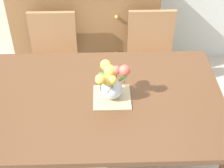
{
  "coord_description": "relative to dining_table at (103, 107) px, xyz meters",
  "views": [
    {
      "loc": [
        0.01,
        -1.7,
        2.31
      ],
      "look_at": [
        0.06,
        -0.0,
        0.9
      ],
      "focal_mm": 54.91,
      "sensor_mm": 36.0,
      "label": 1
    }
  ],
  "objects": [
    {
      "name": "chair_left",
      "position": [
        -0.45,
        0.88,
        -0.17
      ],
      "size": [
        0.42,
        0.42,
        0.9
      ],
      "rotation": [
        0.0,
        0.0,
        3.14
      ],
      "color": "#9E7047",
      "rests_on": "ground_plane"
    },
    {
      "name": "placemat",
      "position": [
        0.06,
        -0.0,
        0.09
      ],
      "size": [
        0.25,
        0.25,
        0.01
      ],
      "primitive_type": "cube",
      "color": "tan",
      "rests_on": "dining_table"
    },
    {
      "name": "ground_plane",
      "position": [
        0.0,
        0.0,
        -0.69
      ],
      "size": [
        12.0,
        12.0,
        0.0
      ],
      "primitive_type": "plane",
      "color": "#B7AD99"
    },
    {
      "name": "flower_vase",
      "position": [
        0.06,
        -0.0,
        0.23
      ],
      "size": [
        0.22,
        0.2,
        0.26
      ],
      "color": "silver",
      "rests_on": "placemat"
    },
    {
      "name": "dresser",
      "position": [
        -0.17,
        1.33,
        -0.19
      ],
      "size": [
        1.4,
        0.47,
        1.0
      ],
      "color": "olive",
      "rests_on": "ground_plane"
    },
    {
      "name": "dining_table",
      "position": [
        0.0,
        0.0,
        0.0
      ],
      "size": [
        1.62,
        1.07,
        0.78
      ],
      "color": "brown",
      "rests_on": "ground_plane"
    },
    {
      "name": "chair_right",
      "position": [
        0.45,
        0.88,
        -0.17
      ],
      "size": [
        0.42,
        0.42,
        0.9
      ],
      "rotation": [
        0.0,
        0.0,
        3.14
      ],
      "color": "#9E7047",
      "rests_on": "ground_plane"
    }
  ]
}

